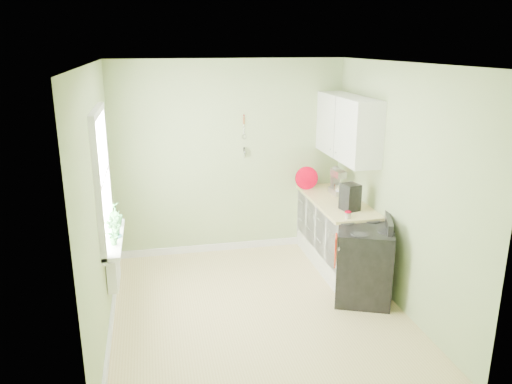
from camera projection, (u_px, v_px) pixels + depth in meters
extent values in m
cube|color=tan|center=(257.00, 311.00, 5.62)|extent=(3.20, 3.60, 0.02)
cube|color=white|center=(258.00, 62.00, 4.84)|extent=(3.20, 3.60, 0.02)
cube|color=#A6BB7F|center=(230.00, 159.00, 6.92)|extent=(3.20, 0.02, 2.70)
cube|color=#A6BB7F|center=(98.00, 206.00, 4.90)|extent=(0.02, 3.60, 2.70)
cube|color=#A6BB7F|center=(398.00, 187.00, 5.56)|extent=(0.02, 3.60, 2.70)
cube|color=white|center=(336.00, 234.00, 6.69)|extent=(0.60, 1.60, 0.87)
cube|color=#F1DE93|center=(337.00, 201.00, 6.56)|extent=(0.64, 1.60, 0.04)
cube|color=white|center=(347.00, 127.00, 6.41)|extent=(0.35, 1.40, 0.80)
cube|color=white|center=(101.00, 179.00, 5.13)|extent=(0.02, 1.00, 1.30)
cube|color=white|center=(97.00, 112.00, 4.94)|extent=(0.06, 1.14, 0.07)
cube|color=white|center=(108.00, 240.00, 5.33)|extent=(0.06, 1.14, 0.07)
cube|color=white|center=(103.00, 179.00, 5.14)|extent=(0.04, 1.00, 0.04)
cube|color=white|center=(114.00, 239.00, 5.34)|extent=(0.18, 1.14, 0.04)
cube|color=white|center=(113.00, 269.00, 5.38)|extent=(0.12, 0.50, 0.35)
cylinder|color=#F1DE93|center=(244.00, 120.00, 6.79)|extent=(0.02, 0.02, 0.10)
cylinder|color=silver|center=(244.00, 129.00, 6.82)|extent=(0.01, 0.01, 0.16)
cylinder|color=silver|center=(244.00, 153.00, 6.92)|extent=(0.01, 0.14, 0.14)
cube|color=black|center=(363.00, 264.00, 5.80)|extent=(0.84, 0.90, 0.85)
cube|color=black|center=(366.00, 229.00, 5.67)|extent=(0.84, 0.90, 0.03)
cube|color=black|center=(388.00, 221.00, 5.71)|extent=(0.33, 0.68, 0.13)
cylinder|color=#B2B2B7|center=(339.00, 240.00, 5.64)|extent=(0.25, 0.55, 0.02)
cube|color=red|center=(336.00, 250.00, 5.78)|extent=(0.10, 0.20, 0.36)
cube|color=#B2B2B7|center=(338.00, 191.00, 6.81)|extent=(0.19, 0.28, 0.07)
cube|color=#B2B2B7|center=(335.00, 180.00, 6.88)|extent=(0.11, 0.08, 0.20)
cube|color=#B2B2B7|center=(338.00, 173.00, 6.75)|extent=(0.14, 0.28, 0.09)
sphere|color=#B2B2B7|center=(336.00, 170.00, 6.84)|extent=(0.11, 0.11, 0.11)
cylinder|color=silver|center=(340.00, 189.00, 6.74)|extent=(0.16, 0.16, 0.13)
cylinder|color=silver|center=(310.00, 181.00, 7.18)|extent=(0.12, 0.12, 0.16)
cone|color=silver|center=(310.00, 174.00, 7.15)|extent=(0.12, 0.12, 0.04)
cylinder|color=silver|center=(304.00, 179.00, 7.15)|extent=(0.11, 0.02, 0.08)
cube|color=black|center=(350.00, 197.00, 6.12)|extent=(0.24, 0.25, 0.33)
cylinder|color=black|center=(348.00, 205.00, 6.14)|extent=(0.10, 0.10, 0.11)
cylinder|color=#C10019|center=(307.00, 178.00, 6.99)|extent=(0.33, 0.07, 0.33)
cylinder|color=#AAA28D|center=(348.00, 215.00, 5.86)|extent=(0.07, 0.07, 0.07)
cylinder|color=#C10019|center=(348.00, 212.00, 5.85)|extent=(0.08, 0.08, 0.01)
imported|color=#307132|center=(112.00, 231.00, 5.08)|extent=(0.18, 0.15, 0.29)
imported|color=#307132|center=(114.00, 224.00, 5.34)|extent=(0.19, 0.19, 0.26)
imported|color=#307132|center=(115.00, 214.00, 5.63)|extent=(0.19, 0.19, 0.28)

